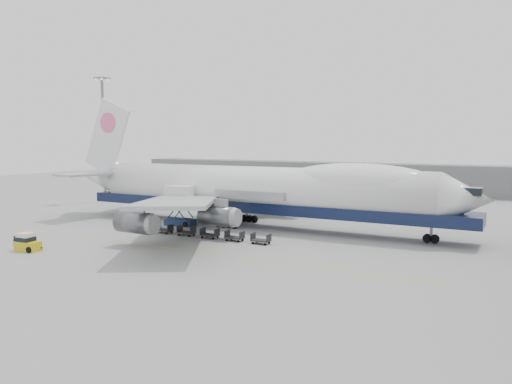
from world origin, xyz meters
The scene contains 15 objects.
ground centered at (0.00, 0.00, 0.00)m, with size 260.00×260.00×0.00m, color gray.
apron_line centered at (0.00, -6.00, 0.01)m, with size 60.00×0.15×0.01m, color gold.
hangar centered at (-10.00, 70.00, 3.50)m, with size 110.00×8.00×7.00m, color slate.
floodlight_mast centered at (-42.00, 24.00, 14.27)m, with size 2.40×2.40×25.43m.
airliner centered at (0.64, 12.00, 5.62)m, with size 67.00×55.30×19.98m.
catering_truck centered at (-10.31, 7.60, 3.42)m, with size 4.64×3.40×5.98m.
baggage_tug centered at (-15.36, -14.82, 0.93)m, with size 2.98×1.80×2.08m.
ground_worker centered at (-17.24, -15.01, 0.81)m, with size 0.59×0.39×1.61m, color black.
traffic_cone centered at (-16.51, -13.72, 0.24)m, with size 0.34×0.34×0.50m.
dolly_0 centered at (-12.14, 1.36, 0.53)m, with size 2.30×1.35×1.30m.
dolly_1 centered at (-8.38, 1.36, 0.53)m, with size 2.30×1.35×1.30m.
dolly_2 centered at (-4.62, 1.36, 0.53)m, with size 2.30×1.35×1.30m.
dolly_3 centered at (-0.86, 1.36, 0.53)m, with size 2.30×1.35×1.30m.
dolly_4 centered at (2.90, 1.36, 0.53)m, with size 2.30×1.35×1.30m.
dolly_5 centered at (6.65, 1.36, 0.53)m, with size 2.30×1.35×1.30m.
Camera 1 is at (34.81, -52.08, 12.80)m, focal length 35.00 mm.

